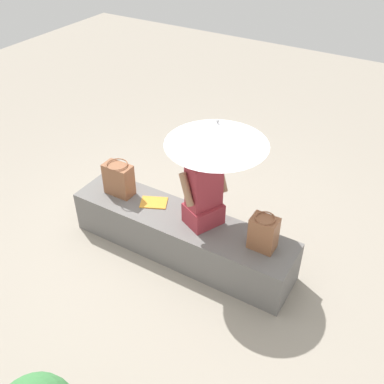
# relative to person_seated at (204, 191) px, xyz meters

# --- Properties ---
(ground_plane) EXTENTS (14.00, 14.00, 0.00)m
(ground_plane) POSITION_rel_person_seated_xyz_m (0.23, 0.06, -0.86)
(ground_plane) COLOR #9E9384
(stone_bench) EXTENTS (2.44, 0.56, 0.47)m
(stone_bench) POSITION_rel_person_seated_xyz_m (0.23, 0.06, -0.63)
(stone_bench) COLOR slate
(stone_bench) RESTS_ON ground
(person_seated) EXTENTS (0.40, 0.51, 0.90)m
(person_seated) POSITION_rel_person_seated_xyz_m (0.00, 0.00, 0.00)
(person_seated) COLOR #992D38
(person_seated) RESTS_ON stone_bench
(parasol) EXTENTS (0.95, 0.95, 1.14)m
(parasol) POSITION_rel_person_seated_xyz_m (-0.08, -0.08, 0.61)
(parasol) COLOR #B7B7BC
(parasol) RESTS_ON stone_bench
(handbag_black) EXTENTS (0.31, 0.23, 0.38)m
(handbag_black) POSITION_rel_person_seated_xyz_m (1.02, 0.05, -0.20)
(handbag_black) COLOR brown
(handbag_black) RESTS_ON stone_bench
(tote_bag_canvas) EXTENTS (0.25, 0.19, 0.36)m
(tote_bag_canvas) POSITION_rel_person_seated_xyz_m (-0.66, 0.03, -0.21)
(tote_bag_canvas) COLOR brown
(tote_bag_canvas) RESTS_ON stone_bench
(magazine) EXTENTS (0.34, 0.30, 0.01)m
(magazine) POSITION_rel_person_seated_xyz_m (0.61, 0.00, -0.38)
(magazine) COLOR gold
(magazine) RESTS_ON stone_bench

